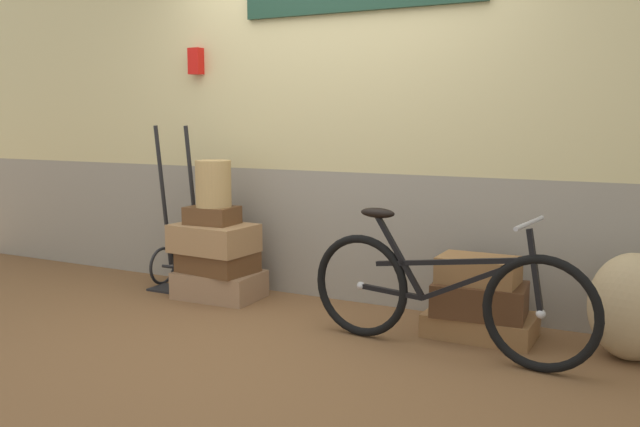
# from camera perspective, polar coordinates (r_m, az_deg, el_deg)

# --- Properties ---
(ground) EXTENTS (9.55, 5.20, 0.06)m
(ground) POSITION_cam_1_polar(r_m,az_deg,el_deg) (4.39, -3.62, -9.81)
(ground) COLOR brown
(station_building) EXTENTS (7.55, 0.74, 2.64)m
(station_building) POSITION_cam_1_polar(r_m,az_deg,el_deg) (4.91, 1.52, 8.12)
(station_building) COLOR gray
(station_building) RESTS_ON ground
(suitcase_0) EXTENTS (0.62, 0.43, 0.20)m
(suitcase_0) POSITION_cam_1_polar(r_m,az_deg,el_deg) (5.06, -8.47, -5.95)
(suitcase_0) COLOR #937051
(suitcase_0) RESTS_ON ground
(suitcase_1) EXTENTS (0.56, 0.43, 0.15)m
(suitcase_1) POSITION_cam_1_polar(r_m,az_deg,el_deg) (5.02, -8.63, -4.05)
(suitcase_1) COLOR brown
(suitcase_1) RESTS_ON suitcase_0
(suitcase_2) EXTENTS (0.60, 0.44, 0.20)m
(suitcase_2) POSITION_cam_1_polar(r_m,az_deg,el_deg) (4.98, -8.94, -2.07)
(suitcase_2) COLOR #9E754C
(suitcase_2) RESTS_ON suitcase_1
(suitcase_3) EXTENTS (0.36, 0.28, 0.13)m
(suitcase_3) POSITION_cam_1_polar(r_m,az_deg,el_deg) (4.98, -9.08, -0.15)
(suitcase_3) COLOR brown
(suitcase_3) RESTS_ON suitcase_2
(suitcase_4) EXTENTS (0.65, 0.41, 0.14)m
(suitcase_4) POSITION_cam_1_polar(r_m,az_deg,el_deg) (4.27, 13.37, -9.11)
(suitcase_4) COLOR olive
(suitcase_4) RESTS_ON ground
(suitcase_5) EXTENTS (0.57, 0.40, 0.20)m
(suitcase_5) POSITION_cam_1_polar(r_m,az_deg,el_deg) (4.19, 13.34, -7.05)
(suitcase_5) COLOR #4C2D19
(suitcase_5) RESTS_ON suitcase_4
(suitcase_6) EXTENTS (0.46, 0.30, 0.16)m
(suitcase_6) POSITION_cam_1_polar(r_m,az_deg,el_deg) (4.16, 13.23, -4.65)
(suitcase_6) COLOR olive
(suitcase_6) RESTS_ON suitcase_5
(wicker_basket) EXTENTS (0.26, 0.26, 0.34)m
(wicker_basket) POSITION_cam_1_polar(r_m,az_deg,el_deg) (4.94, -8.99, 2.50)
(wicker_basket) COLOR tan
(wicker_basket) RESTS_ON suitcase_3
(luggage_trolley) EXTENTS (0.37, 0.37, 1.26)m
(luggage_trolley) POSITION_cam_1_polar(r_m,az_deg,el_deg) (5.37, -11.88, -3.11)
(luggage_trolley) COLOR black
(luggage_trolley) RESTS_ON ground
(burlap_sack) EXTENTS (0.47, 0.40, 0.60)m
(burlap_sack) POSITION_cam_1_polar(r_m,az_deg,el_deg) (4.07, 24.89, -7.17)
(burlap_sack) COLOR tan
(burlap_sack) RESTS_ON ground
(bicycle) EXTENTS (1.69, 0.46, 0.79)m
(bicycle) POSITION_cam_1_polar(r_m,az_deg,el_deg) (3.87, 10.31, -6.72)
(bicycle) COLOR black
(bicycle) RESTS_ON ground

